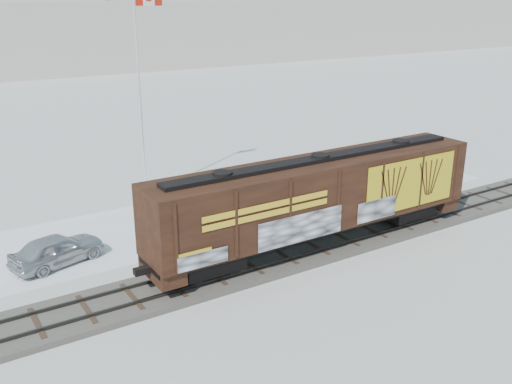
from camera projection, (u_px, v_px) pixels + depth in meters
ground at (282, 259)px, 28.98m from camera, size 500.00×500.00×0.00m
rail_track at (282, 257)px, 28.94m from camera, size 50.00×3.40×0.43m
parking_strip at (212, 214)px, 34.97m from camera, size 40.00×8.00×0.03m
hopper_railcar at (319, 196)px, 29.13m from camera, size 18.70×3.06×4.67m
flagpole at (143, 121)px, 36.76m from camera, size 2.30×0.90×13.33m
car_silver at (57, 249)px, 28.20m from camera, size 4.95×3.03×1.57m
car_white at (196, 218)px, 32.27m from camera, size 4.70×1.75×1.53m
car_dark at (288, 189)px, 37.44m from camera, size 4.88×2.73×1.34m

